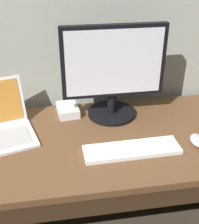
% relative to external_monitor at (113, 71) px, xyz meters
% --- Properties ---
extents(desk, '(1.60, 0.70, 0.71)m').
position_rel_external_monitor_xyz_m(desk, '(-0.17, -0.20, -0.47)').
color(desk, brown).
rests_on(desk, ground).
extents(external_monitor, '(0.51, 0.25, 0.48)m').
position_rel_external_monitor_xyz_m(external_monitor, '(0.00, 0.00, 0.00)').
color(external_monitor, black).
rests_on(external_monitor, desk).
extents(wired_keyboard, '(0.43, 0.13, 0.02)m').
position_rel_external_monitor_xyz_m(wired_keyboard, '(0.03, -0.32, -0.24)').
color(wired_keyboard, white).
rests_on(wired_keyboard, desk).
extents(computer_mouse, '(0.08, 0.11, 0.03)m').
position_rel_external_monitor_xyz_m(computer_mouse, '(0.34, -0.31, -0.24)').
color(computer_mouse, '#B7B7BC').
rests_on(computer_mouse, desk).
extents(external_drive_box, '(0.12, 0.16, 0.04)m').
position_rel_external_monitor_xyz_m(external_drive_box, '(-0.23, 0.06, -0.23)').
color(external_drive_box, silver).
rests_on(external_drive_box, desk).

